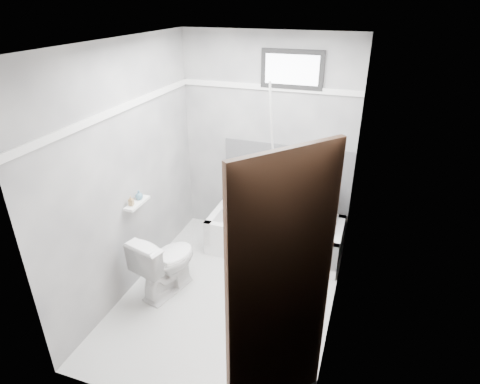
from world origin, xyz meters
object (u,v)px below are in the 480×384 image
at_px(office_chair, 308,206).
at_px(soap_bottle_b, 139,195).
at_px(toilet, 166,262).
at_px(door, 312,341).
at_px(bathtub, 275,235).
at_px(soap_bottle_a, 131,201).

bearing_deg(office_chair, soap_bottle_b, -157.84).
bearing_deg(office_chair, toilet, -147.27).
xyz_separation_m(toilet, door, (1.60, -1.18, 0.66)).
bearing_deg(office_chair, bathtub, 178.77).
bearing_deg(toilet, office_chair, -122.30).
bearing_deg(bathtub, soap_bottle_b, -142.97).
xyz_separation_m(bathtub, toilet, (-0.85, -1.03, 0.13)).
bearing_deg(soap_bottle_b, soap_bottle_a, -90.00).
xyz_separation_m(bathtub, door, (0.75, -2.21, 0.79)).
distance_m(bathtub, soap_bottle_a, 1.73).
height_order(office_chair, soap_bottle_b, office_chair).
height_order(toilet, soap_bottle_a, soap_bottle_a).
bearing_deg(bathtub, soap_bottle_a, -138.85).
distance_m(bathtub, door, 2.46).
height_order(door, soap_bottle_a, door).
bearing_deg(office_chair, door, -89.32).
relative_size(office_chair, door, 0.51).
bearing_deg(soap_bottle_a, toilet, -2.01).
height_order(toilet, door, door).
relative_size(bathtub, soap_bottle_b, 15.44).
xyz_separation_m(toilet, soap_bottle_a, (-0.32, 0.01, 0.63)).
distance_m(bathtub, soap_bottle_b, 1.65).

